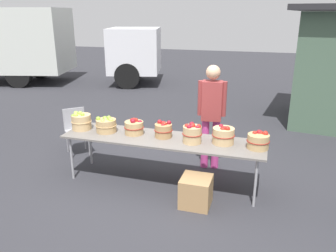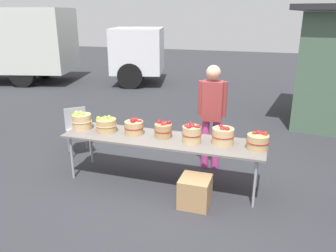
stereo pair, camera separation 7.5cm
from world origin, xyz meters
name	(u,v)px [view 2 (the right image)]	position (x,y,z in m)	size (l,w,h in m)	color
ground_plane	(162,182)	(0.00, 0.00, 0.00)	(40.00, 40.00, 0.00)	#2D2D33
market_table	(162,140)	(0.00, 0.00, 0.72)	(3.10, 0.76, 0.75)	slate
apple_basket_green_0	(82,121)	(-1.40, 0.02, 0.88)	(0.33, 0.33, 0.30)	tan
apple_basket_green_1	(106,125)	(-0.95, 0.02, 0.86)	(0.34, 0.34, 0.26)	tan
apple_basket_red_0	(134,127)	(-0.48, 0.06, 0.86)	(0.31, 0.31, 0.26)	tan
apple_basket_red_1	(163,130)	(0.00, 0.06, 0.87)	(0.28, 0.28, 0.26)	#A87F51
apple_basket_red_2	(192,134)	(0.47, -0.04, 0.89)	(0.29, 0.29, 0.30)	tan
apple_basket_red_3	(223,135)	(0.92, 0.06, 0.88)	(0.33, 0.33, 0.29)	tan
apple_basket_red_4	(258,141)	(1.41, 0.02, 0.86)	(0.32, 0.32, 0.25)	tan
vendor_adult	(212,109)	(0.61, 0.78, 1.05)	(0.47, 0.27, 1.78)	#CC3F8C
box_truck	(43,43)	(-6.92, 6.40, 1.49)	(7.99, 3.97, 2.75)	silver
folding_chair	(77,127)	(-1.94, 0.68, 0.51)	(0.57, 0.57, 0.86)	#99999E
produce_crate	(195,192)	(0.65, -0.49, 0.21)	(0.42, 0.42, 0.42)	#A87F51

